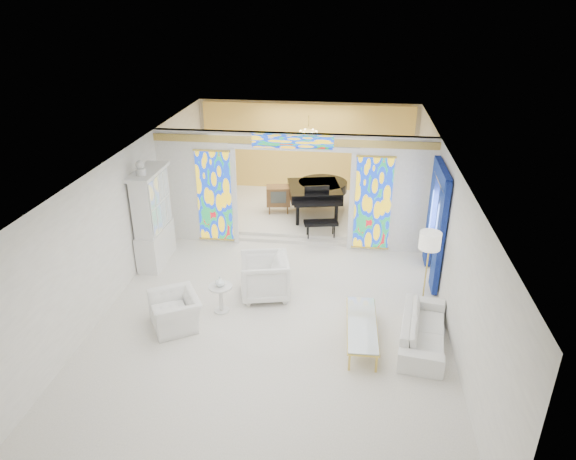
# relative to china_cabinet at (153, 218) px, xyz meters

# --- Properties ---
(floor) EXTENTS (12.00, 12.00, 0.00)m
(floor) POSITION_rel_china_cabinet_xyz_m (3.22, -0.60, -1.17)
(floor) COLOR white
(floor) RESTS_ON ground
(ceiling) EXTENTS (7.00, 12.00, 0.02)m
(ceiling) POSITION_rel_china_cabinet_xyz_m (3.22, -0.60, 1.83)
(ceiling) COLOR white
(ceiling) RESTS_ON wall_back
(wall_back) EXTENTS (7.00, 0.02, 3.00)m
(wall_back) POSITION_rel_china_cabinet_xyz_m (3.22, 5.40, 0.33)
(wall_back) COLOR silver
(wall_back) RESTS_ON floor
(wall_front) EXTENTS (7.00, 0.02, 3.00)m
(wall_front) POSITION_rel_china_cabinet_xyz_m (3.22, -6.60, 0.33)
(wall_front) COLOR silver
(wall_front) RESTS_ON floor
(wall_left) EXTENTS (0.02, 12.00, 3.00)m
(wall_left) POSITION_rel_china_cabinet_xyz_m (-0.28, -0.60, 0.33)
(wall_left) COLOR silver
(wall_left) RESTS_ON floor
(wall_right) EXTENTS (0.02, 12.00, 3.00)m
(wall_right) POSITION_rel_china_cabinet_xyz_m (6.72, -0.60, 0.33)
(wall_right) COLOR silver
(wall_right) RESTS_ON floor
(partition_wall) EXTENTS (7.00, 0.22, 3.00)m
(partition_wall) POSITION_rel_china_cabinet_xyz_m (3.22, 1.40, 0.48)
(partition_wall) COLOR silver
(partition_wall) RESTS_ON floor
(stained_glass_left) EXTENTS (0.90, 0.04, 2.40)m
(stained_glass_left) POSITION_rel_china_cabinet_xyz_m (1.19, 1.29, 0.13)
(stained_glass_left) COLOR gold
(stained_glass_left) RESTS_ON partition_wall
(stained_glass_right) EXTENTS (0.90, 0.04, 2.40)m
(stained_glass_right) POSITION_rel_china_cabinet_xyz_m (5.25, 1.29, 0.13)
(stained_glass_right) COLOR gold
(stained_glass_right) RESTS_ON partition_wall
(stained_glass_transom) EXTENTS (2.00, 0.04, 0.34)m
(stained_glass_transom) POSITION_rel_china_cabinet_xyz_m (3.22, 1.29, 1.65)
(stained_glass_transom) COLOR gold
(stained_glass_transom) RESTS_ON partition_wall
(alcove_platform) EXTENTS (6.80, 3.80, 0.18)m
(alcove_platform) POSITION_rel_china_cabinet_xyz_m (3.22, 3.50, -1.08)
(alcove_platform) COLOR white
(alcove_platform) RESTS_ON floor
(gold_curtain_back) EXTENTS (6.70, 0.10, 2.90)m
(gold_curtain_back) POSITION_rel_china_cabinet_xyz_m (3.22, 5.28, 0.33)
(gold_curtain_back) COLOR #E1AA4E
(gold_curtain_back) RESTS_ON wall_back
(chandelier) EXTENTS (0.48, 0.48, 0.30)m
(chandelier) POSITION_rel_china_cabinet_xyz_m (3.42, 3.40, 1.38)
(chandelier) COLOR gold
(chandelier) RESTS_ON ceiling
(blue_drapes) EXTENTS (0.14, 1.85, 2.65)m
(blue_drapes) POSITION_rel_china_cabinet_xyz_m (6.62, 0.10, 0.41)
(blue_drapes) COLOR navy
(blue_drapes) RESTS_ON wall_right
(china_cabinet) EXTENTS (0.56, 1.46, 2.72)m
(china_cabinet) POSITION_rel_china_cabinet_xyz_m (0.00, 0.00, 0.00)
(china_cabinet) COLOR silver
(china_cabinet) RESTS_ON floor
(armchair_left) EXTENTS (1.30, 1.34, 0.67)m
(armchair_left) POSITION_rel_china_cabinet_xyz_m (1.33, -2.55, -0.84)
(armchair_left) COLOR white
(armchair_left) RESTS_ON floor
(armchair_right) EXTENTS (1.23, 1.21, 0.94)m
(armchair_right) POSITION_rel_china_cabinet_xyz_m (2.91, -1.22, -0.70)
(armchair_right) COLOR white
(armchair_right) RESTS_ON floor
(sofa) EXTENTS (1.09, 2.14, 0.60)m
(sofa) POSITION_rel_china_cabinet_xyz_m (6.17, -2.52, -0.87)
(sofa) COLOR white
(sofa) RESTS_ON floor
(side_table) EXTENTS (0.63, 0.63, 0.61)m
(side_table) POSITION_rel_china_cabinet_xyz_m (2.11, -1.94, -0.77)
(side_table) COLOR silver
(side_table) RESTS_ON floor
(vase) EXTENTS (0.27, 0.27, 0.21)m
(vase) POSITION_rel_china_cabinet_xyz_m (2.11, -1.94, -0.45)
(vase) COLOR silver
(vase) RESTS_ON side_table
(coffee_table) EXTENTS (0.62, 1.86, 0.41)m
(coffee_table) POSITION_rel_china_cabinet_xyz_m (5.01, -2.61, -0.79)
(coffee_table) COLOR white
(coffee_table) RESTS_ON floor
(floor_lamp) EXTENTS (0.57, 0.57, 1.77)m
(floor_lamp) POSITION_rel_china_cabinet_xyz_m (6.29, -1.31, 0.34)
(floor_lamp) COLOR gold
(floor_lamp) RESTS_ON floor
(grand_piano) EXTENTS (1.92, 2.95, 1.09)m
(grand_piano) POSITION_rel_china_cabinet_xyz_m (3.76, 3.15, -0.25)
(grand_piano) COLOR black
(grand_piano) RESTS_ON alcove_platform
(tv_console) EXTENTS (0.75, 0.56, 0.80)m
(tv_console) POSITION_rel_china_cabinet_xyz_m (2.59, 3.09, -0.47)
(tv_console) COLOR brown
(tv_console) RESTS_ON alcove_platform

